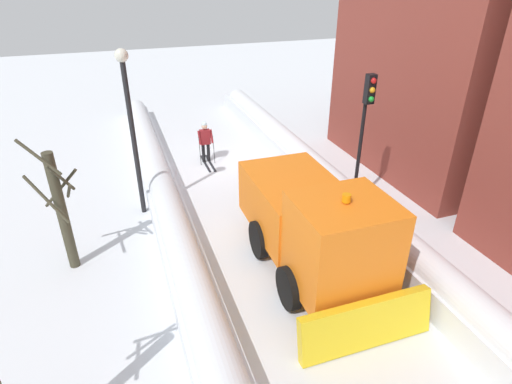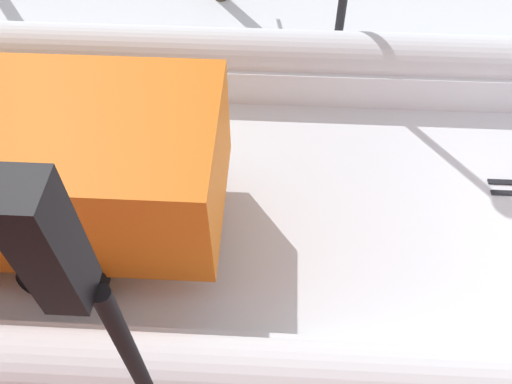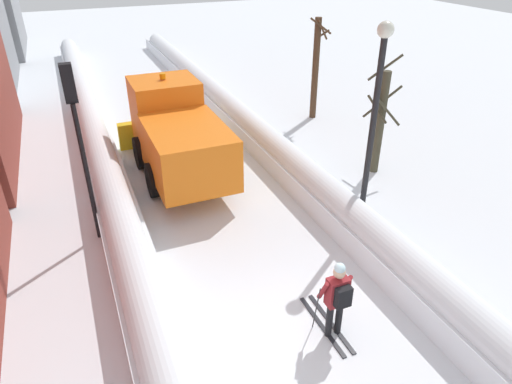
% 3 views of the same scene
% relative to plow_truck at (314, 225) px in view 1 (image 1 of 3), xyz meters
% --- Properties ---
extents(ground_plane, '(80.00, 80.00, 0.00)m').
position_rel_plow_truck_xyz_m(ground_plane, '(0.48, 2.16, -1.48)').
color(ground_plane, white).
extents(snowbank_left, '(1.10, 36.00, 1.21)m').
position_rel_plow_truck_xyz_m(snowbank_left, '(-2.39, 2.16, -0.91)').
color(snowbank_left, white).
rests_on(snowbank_left, ground).
extents(snowbank_right, '(1.10, 36.00, 1.11)m').
position_rel_plow_truck_xyz_m(snowbank_right, '(3.34, 2.16, -0.98)').
color(snowbank_right, white).
rests_on(snowbank_right, ground).
extents(building_brick_near, '(6.85, 7.98, 10.92)m').
position_rel_plow_truck_xyz_m(building_brick_near, '(-8.56, -4.99, 3.98)').
color(building_brick_near, brown).
rests_on(building_brick_near, ground).
extents(plow_truck, '(3.20, 5.98, 3.12)m').
position_rel_plow_truck_xyz_m(plow_truck, '(0.00, 0.00, 0.00)').
color(plow_truck, orange).
rests_on(plow_truck, ground).
extents(skier, '(0.62, 1.80, 1.81)m').
position_rel_plow_truck_xyz_m(skier, '(1.06, -8.21, -0.48)').
color(skier, black).
rests_on(skier, ground).
extents(traffic_light_pole, '(0.28, 0.42, 4.63)m').
position_rel_plow_truck_xyz_m(traffic_light_pole, '(-2.97, -2.65, 1.76)').
color(traffic_light_pole, black).
rests_on(traffic_light_pole, ground).
extents(street_lamp, '(0.40, 0.40, 5.43)m').
position_rel_plow_truck_xyz_m(street_lamp, '(4.07, -4.76, 1.94)').
color(street_lamp, black).
rests_on(street_lamp, ground).
extents(bare_tree_near, '(1.26, 1.22, 3.93)m').
position_rel_plow_truck_xyz_m(bare_tree_near, '(6.23, -2.35, 0.38)').
color(bare_tree_near, '#403C2B').
rests_on(bare_tree_near, ground).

